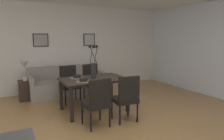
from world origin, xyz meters
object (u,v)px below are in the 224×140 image
Objects in this scene: centerpiece_vase at (94,66)px; framed_picture_left at (41,40)px; sofa at (67,85)px; bowl_near_left at (84,80)px; dining_chair_far_left at (126,96)px; side_table at (26,90)px; bowl_near_right at (77,76)px; dining_chair_far_right at (92,80)px; framed_picture_center at (89,40)px; table_lamp at (24,66)px; dining_table at (94,82)px; dining_chair_near_right at (69,82)px; dining_chair_near_left at (97,100)px.

centerpiece_vase is 1.73× the size of framed_picture_left.
bowl_near_left is at bearing -95.00° from sofa.
centerpiece_vase is at bearing 109.65° from dining_chair_far_left.
side_table is 1.22× the size of framed_picture_left.
centerpiece_vase is 4.32× the size of bowl_near_left.
dining_chair_far_right is at bearing 46.60° from bowl_near_right.
centerpiece_vase is (-0.31, 0.87, 0.51)m from dining_chair_far_left.
sofa is 5.42× the size of framed_picture_center.
table_lamp is 1.32× the size of framed_picture_center.
dining_chair_far_right is 1.77× the size of side_table.
dining_chair_far_left reaches higher than bowl_near_right.
dining_table is at bearing -33.40° from bowl_near_right.
bowl_near_right is at bearing 146.85° from centerpiece_vase.
dining_chair_near_right is 1.07m from centerpiece_vase.
bowl_near_left is at bearing -61.47° from side_table.
framed_picture_center reaches higher than framed_picture_left.
sofa is 1.63m from framed_picture_center.
table_lamp is at bearing 129.34° from centerpiece_vase.
framed_picture_center is (0.75, 2.11, 0.90)m from dining_table.
bowl_near_right is at bearing -77.24° from framed_picture_left.
dining_chair_far_left is at bearing -56.82° from side_table.
bowl_near_right is at bearing 90.00° from bowl_near_left.
dining_chair_far_left is 0.95m from bowl_near_left.
sofa is 4.04× the size of side_table.
dining_chair_near_left reaches higher than sofa.
side_table is at bearing 156.77° from dining_chair_far_right.
dining_chair_far_left is 2.91m from side_table.
dining_table is at bearing -71.62° from dining_chair_near_right.
dining_chair_far_right is 1.94m from framed_picture_left.
dining_chair_far_left is 3.19m from framed_picture_center.
dining_chair_far_right is (0.32, 0.88, -0.14)m from dining_table.
table_lamp is at bearing -164.63° from framed_picture_center.
framed_picture_center is at bearing 81.69° from dining_chair_far_left.
centerpiece_vase is 2.30m from framed_picture_left.
dining_chair_far_left reaches higher than side_table.
dining_chair_near_left is 0.60m from dining_chair_far_left.
dining_chair_far_right is at bearing -49.37° from framed_picture_left.
sofa is at bearing 3.76° from side_table.
dining_chair_near_left is at bearing -67.78° from side_table.
bowl_near_right is (-0.32, 0.21, -0.24)m from centerpiece_vase.
table_lamp is 1.01m from framed_picture_left.
dining_chair_near_right is 1.00× the size of dining_chair_far_right.
dining_chair_far_right is 5.41× the size of bowl_near_left.
dining_chair_near_left is 1.74m from dining_chair_near_right.
dining_chair_near_right reaches higher than bowl_near_left.
table_lamp is (-0.96, 1.77, 0.11)m from bowl_near_left.
framed_picture_center reaches higher than dining_chair_near_right.
centerpiece_vase reaches higher than dining_chair_near_left.
dining_chair_far_left is at bearing -90.17° from dining_chair_far_right.
dining_chair_near_right is at bearing 90.15° from dining_chair_near_left.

